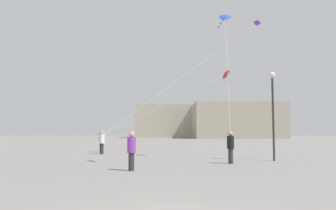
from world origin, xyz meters
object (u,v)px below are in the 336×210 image
kite_crimson_diamond (224,75)px  person_in_black (231,146)px  lamppost_east (273,101)px  person_in_white (102,141)px  building_centre_hall (237,121)px  person_in_blue (101,140)px  building_left_hall (166,122)px  kite_cobalt_diamond (225,18)px  person_in_purple (131,149)px  kite_violet_diamond (252,26)px

kite_crimson_diamond → person_in_black: bearing=-98.0°
lamppost_east → kite_crimson_diamond: bearing=93.0°
person_in_white → building_centre_hall: building_centre_hall is taller
person_in_blue → person_in_black: person_in_blue is taller
kite_crimson_diamond → person_in_blue: bearing=-155.1°
person_in_black → kite_crimson_diamond: size_ratio=0.15×
building_centre_hall → kite_crimson_diamond: bearing=-102.2°
building_left_hall → kite_cobalt_diamond: bearing=-86.7°
lamppost_east → person_in_purple: bearing=-146.4°
kite_crimson_diamond → building_centre_hall: size_ratio=0.51×
lamppost_east → person_in_blue: bearing=144.9°
kite_crimson_diamond → building_centre_hall: building_centre_hall is taller
kite_crimson_diamond → kite_violet_diamond: (5.00, 9.03, 7.59)m
person_in_white → building_centre_hall: size_ratio=0.08×
person_in_purple → lamppost_east: 9.19m
kite_violet_diamond → kite_crimson_diamond: bearing=-119.0°
person_in_black → kite_cobalt_diamond: (0.34, 3.22, 7.70)m
person_in_blue → kite_violet_diamond: 24.91m
person_in_purple → person_in_blue: size_ratio=0.95×
person_in_black → kite_violet_diamond: kite_violet_diamond is taller
person_in_blue → kite_cobalt_diamond: 13.32m
person_in_black → person_in_purple: bearing=-16.3°
person_in_blue → kite_cobalt_diamond: kite_cobalt_diamond is taller
person_in_blue → kite_crimson_diamond: size_ratio=0.15×
kite_violet_diamond → building_centre_hall: bearing=81.5°
person_in_white → person_in_blue: (-0.50, 2.28, 0.00)m
kite_cobalt_diamond → person_in_white: bearing=153.9°
kite_cobalt_diamond → lamppost_east: 5.96m
lamppost_east → building_centre_hall: bearing=80.6°
person_in_blue → person_in_black: (8.49, -9.59, -0.03)m
building_left_hall → lamppost_east: (6.95, -80.95, -1.25)m
person_in_purple → person_in_white: (-3.32, 10.48, 0.04)m
person_in_purple → kite_cobalt_diamond: size_ratio=0.21×
person_in_purple → kite_cobalt_diamond: (5.00, 6.39, 7.72)m
kite_cobalt_diamond → building_left_hall: 79.69m
building_left_hall → building_centre_hall: 22.80m
kite_violet_diamond → building_centre_hall: 46.79m
kite_cobalt_diamond → building_centre_hall: (13.43, 65.46, -4.24)m
person_in_black → building_centre_hall: size_ratio=0.07×
person_in_black → building_centre_hall: building_centre_hall is taller
kite_cobalt_diamond → building_centre_hall: kite_cobalt_diamond is taller
person_in_purple → lamppost_east: (7.38, 4.89, 2.46)m
kite_crimson_diamond → lamppost_east: bearing=-87.0°
kite_violet_diamond → kite_cobalt_diamond: kite_violet_diamond is taller
person_in_purple → building_left_hall: building_left_hall is taller
person_in_blue → kite_violet_diamond: (15.53, 13.92, 13.61)m
person_in_white → kite_cobalt_diamond: bearing=-28.0°
person_in_white → kite_crimson_diamond: kite_crimson_diamond is taller
building_left_hall → person_in_blue: bearing=-93.3°
person_in_purple → building_centre_hall: (18.43, 71.85, 3.48)m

